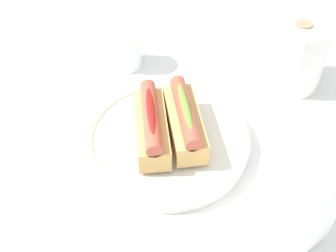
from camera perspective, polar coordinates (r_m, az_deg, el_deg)
ground_plane at (r=0.76m, az=-0.10°, el=-1.14°), size 2.40×2.40×0.00m
serving_bowl at (r=0.73m, az=0.00°, el=-1.86°), size 0.27×0.27×0.03m
hotdog_front at (r=0.70m, az=-2.21°, el=0.13°), size 0.16×0.10×0.06m
hotdog_back at (r=0.71m, az=2.19°, el=0.77°), size 0.16×0.09×0.06m
water_glass at (r=0.89m, az=-5.67°, el=10.06°), size 0.07×0.07×0.09m
paper_towel_roll at (r=0.86m, az=16.37°, el=8.92°), size 0.11×0.11×0.13m
napkin_box at (r=0.62m, az=16.55°, el=-7.84°), size 0.11×0.06×0.15m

